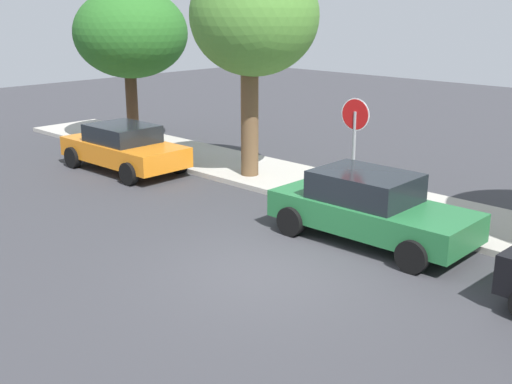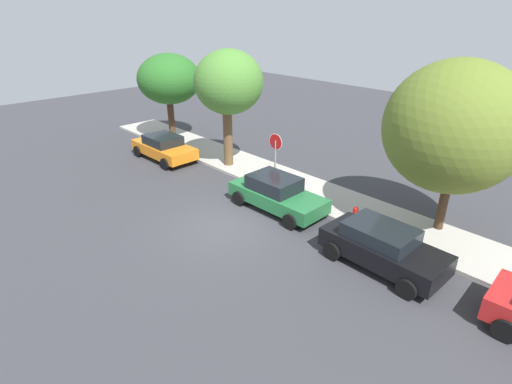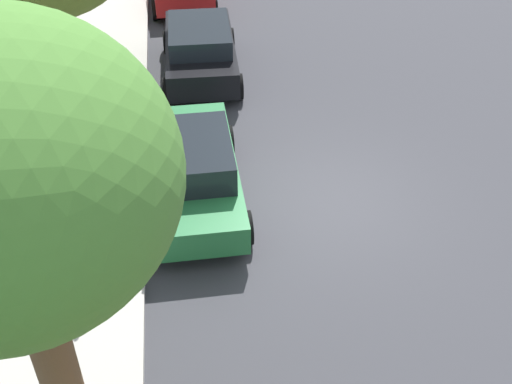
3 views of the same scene
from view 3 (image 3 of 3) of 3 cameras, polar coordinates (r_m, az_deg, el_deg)
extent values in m
plane|color=#38383D|center=(12.94, 6.02, -0.71)|extent=(60.00, 60.00, 0.00)
cube|color=#B2ADA3|center=(12.83, -15.94, -2.20)|extent=(32.00, 2.76, 0.14)
cylinder|color=gray|center=(11.13, -13.01, -1.12)|extent=(0.08, 0.08, 2.40)
cylinder|color=white|center=(10.47, -13.87, 3.68)|extent=(0.76, 0.05, 0.76)
cylinder|color=red|center=(10.47, -13.87, 3.68)|extent=(0.71, 0.06, 0.71)
cube|color=#236B38|center=(12.65, -5.70, 1.68)|extent=(4.32, 1.81, 0.58)
cube|color=black|center=(12.15, -5.81, 3.33)|extent=(2.07, 1.56, 0.58)
cylinder|color=black|center=(14.01, -9.58, 3.96)|extent=(0.64, 0.23, 0.64)
cylinder|color=black|center=(14.04, -2.51, 4.60)|extent=(0.64, 0.23, 0.64)
cylinder|color=black|center=(11.70, -9.37, -3.99)|extent=(0.64, 0.23, 0.64)
cylinder|color=black|center=(11.73, -0.91, -3.21)|extent=(0.64, 0.23, 0.64)
cube|color=black|center=(17.14, -4.98, 12.28)|extent=(4.05, 1.82, 0.67)
cube|color=black|center=(16.73, -5.07, 13.77)|extent=(2.21, 1.57, 0.48)
cylinder|color=black|center=(16.10, -1.59, 9.35)|extent=(0.64, 0.23, 0.64)
cylinder|color=black|center=(16.08, -7.86, 8.94)|extent=(0.64, 0.23, 0.64)
cylinder|color=black|center=(18.54, -2.34, 13.39)|extent=(0.64, 0.23, 0.64)
cylinder|color=black|center=(18.52, -7.87, 13.03)|extent=(0.64, 0.23, 0.64)
cylinder|color=black|center=(20.74, -8.92, 15.74)|extent=(0.65, 0.25, 0.64)
cylinder|color=black|center=(20.85, -3.82, 16.23)|extent=(0.65, 0.25, 0.64)
cylinder|color=#422D1E|center=(17.46, -17.53, 12.97)|extent=(0.33, 0.33, 2.27)
cylinder|color=brown|center=(8.16, -17.19, -14.85)|extent=(0.49, 0.49, 3.54)
ellipsoid|color=#4C8433|center=(6.43, -21.69, 1.29)|extent=(3.44, 3.44, 3.16)
cylinder|color=red|center=(15.33, -11.51, 6.75)|extent=(0.22, 0.22, 0.55)
sphere|color=red|center=(15.16, -11.67, 7.83)|extent=(0.21, 0.21, 0.21)
cylinder|color=red|center=(15.43, -11.52, 7.21)|extent=(0.08, 0.09, 0.09)
camera|label=1|loc=(20.62, 27.18, 25.40)|focal=45.00mm
camera|label=2|loc=(23.38, 25.97, 34.67)|focal=28.00mm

